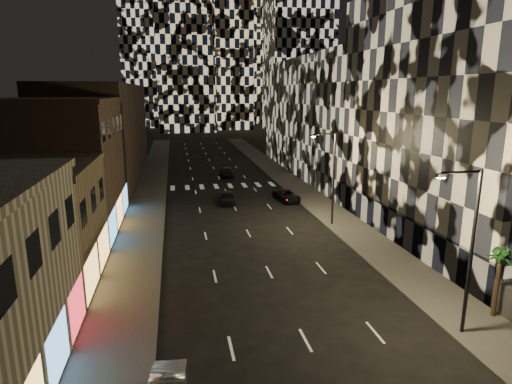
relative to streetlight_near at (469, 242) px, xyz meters
name	(u,v)px	position (x,y,z in m)	size (l,w,h in m)	color
sidewalk_left	(150,188)	(-18.35, 40.00, -5.28)	(4.00, 120.00, 0.15)	#47443F
sidewalk_right	(292,183)	(1.65, 40.00, -5.28)	(4.00, 120.00, 0.15)	#47443F
curb_left	(166,188)	(-16.25, 40.00, -5.28)	(0.20, 120.00, 0.15)	#4C4C47
curb_right	(278,183)	(-0.45, 40.00, -5.28)	(0.20, 120.00, 0.15)	#4C4C47
retail_tan	(17,230)	(-25.35, 11.00, -1.35)	(10.00, 10.00, 8.00)	#7F6C4C
retail_brown	(61,168)	(-25.35, 23.50, 0.65)	(10.00, 15.00, 12.00)	brown
retail_filler_left	(104,132)	(-25.35, 50.00, 1.65)	(10.00, 40.00, 14.00)	brown
midrise_right	(485,115)	(11.65, 14.50, 5.65)	(16.00, 25.00, 22.00)	#232326
midrise_base	(394,225)	(3.95, 14.50, -3.85)	(0.60, 25.00, 3.00)	#383838
midrise_filler_right	(342,117)	(11.65, 47.00, 3.65)	(16.00, 40.00, 18.00)	#232326
streetlight_near	(469,242)	(0.00, 0.00, 0.00)	(2.55, 0.25, 9.00)	black
streetlight_far	(332,172)	(0.00, 20.00, 0.00)	(2.55, 0.25, 9.00)	black
car_dark_midlane	(228,198)	(-8.85, 30.23, -4.62)	(1.72, 4.28, 1.46)	black
car_dark_oncoming	(227,172)	(-6.99, 47.19, -4.64)	(1.99, 4.90, 1.42)	black
car_dark_rightlane	(287,196)	(-1.70, 30.18, -4.69)	(2.19, 4.74, 1.32)	black
palm_tree	(501,261)	(3.15, 1.18, -1.77)	(2.13, 2.09, 4.16)	#47331E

